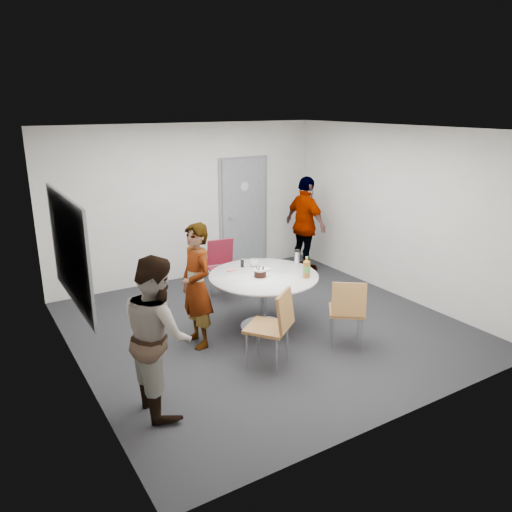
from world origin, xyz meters
TOP-DOWN VIEW (x-y plane):
  - floor at (0.00, 0.00)m, footprint 5.00×5.00m
  - ceiling at (0.00, 0.00)m, footprint 5.00×5.00m
  - wall_back at (0.00, 2.50)m, footprint 5.00×0.00m
  - wall_left at (-2.50, 0.00)m, footprint 0.00×5.00m
  - wall_right at (2.50, 0.00)m, footprint 0.00×5.00m
  - wall_front at (0.00, -2.50)m, footprint 5.00×0.00m
  - door at (1.10, 2.48)m, footprint 1.02×0.17m
  - whiteboard at (-2.46, 0.20)m, footprint 0.04×1.90m
  - table at (-0.01, -0.01)m, footprint 1.49×1.49m
  - chair_near_left at (-0.51, -1.02)m, footprint 0.66×0.67m
  - chair_near_right at (0.54, -1.09)m, footprint 0.63×0.64m
  - chair_far at (0.03, 1.31)m, footprint 0.50×0.54m
  - person_main at (-1.03, 0.00)m, footprint 0.41×0.60m
  - person_left at (-1.95, -1.08)m, footprint 0.64×0.81m
  - person_right at (1.94, 1.67)m, footprint 0.48×1.06m

SIDE VIEW (x-z plane):
  - floor at x=0.00m, z-range 0.00..0.00m
  - chair_near_right at x=0.54m, z-range 0.10..1.03m
  - chair_far at x=0.03m, z-range 0.11..1.04m
  - chair_near_left at x=-0.51m, z-range 0.11..1.08m
  - table at x=-0.01m, z-range 0.14..1.20m
  - person_main at x=-1.03m, z-range 0.00..1.61m
  - person_left at x=-1.95m, z-range 0.00..1.63m
  - person_right at x=1.94m, z-range 0.00..1.77m
  - door at x=1.10m, z-range -0.03..2.09m
  - wall_back at x=0.00m, z-range -1.15..3.85m
  - wall_left at x=-2.50m, z-range -1.15..3.85m
  - wall_right at x=2.50m, z-range -1.15..3.85m
  - wall_front at x=0.00m, z-range -1.15..3.85m
  - whiteboard at x=-2.46m, z-range 0.82..2.08m
  - ceiling at x=0.00m, z-range 2.70..2.70m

